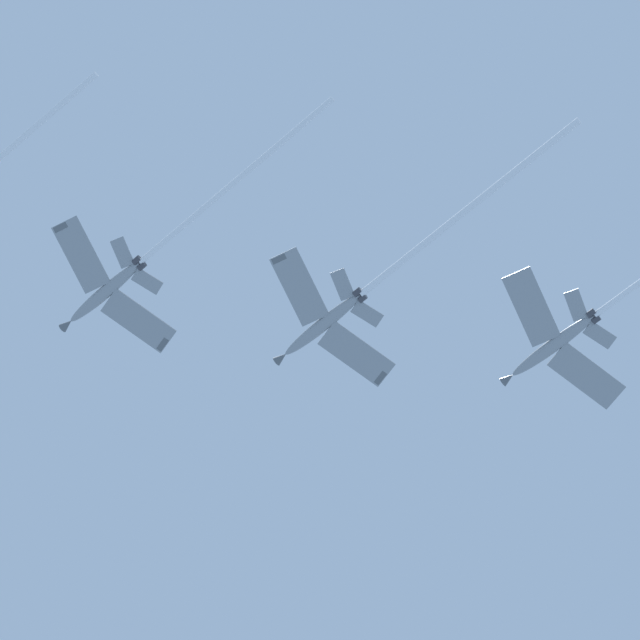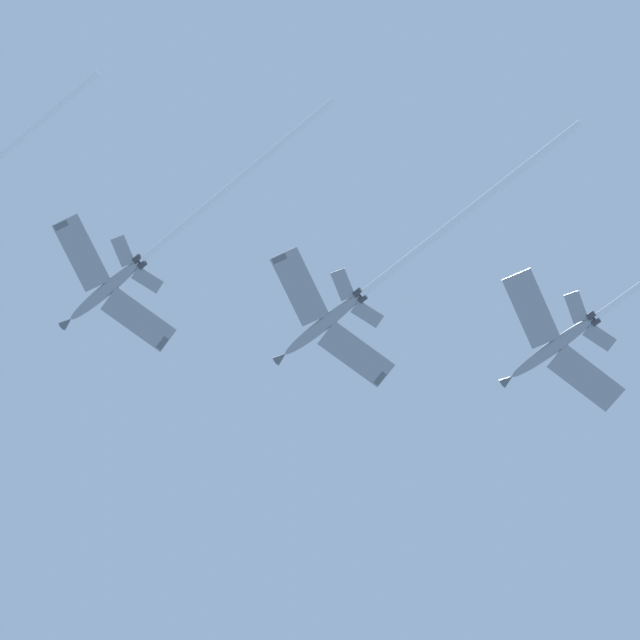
% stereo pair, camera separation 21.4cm
% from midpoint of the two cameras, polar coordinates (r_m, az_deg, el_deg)
% --- Properties ---
extents(jet_second, '(32.82, 33.05, 9.25)m').
position_cam_midpoint_polar(jet_second, '(173.30, -7.29, 2.22)').
color(jet_second, gray).
extents(jet_third, '(33.90, 34.17, 8.97)m').
position_cam_midpoint_polar(jet_third, '(167.88, 2.05, 1.33)').
color(jet_third, gray).
extents(jet_fourth, '(32.40, 32.09, 8.11)m').
position_cam_midpoint_polar(jet_fourth, '(168.75, 10.80, 0.06)').
color(jet_fourth, gray).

